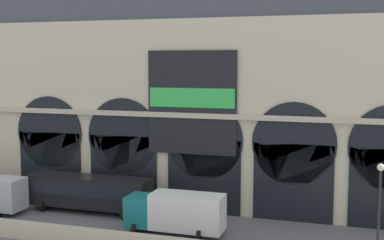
{
  "coord_description": "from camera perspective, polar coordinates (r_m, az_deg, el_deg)",
  "views": [
    {
      "loc": [
        11.94,
        -36.23,
        12.87
      ],
      "look_at": [
        -1.07,
        5.0,
        8.0
      ],
      "focal_mm": 47.98,
      "sensor_mm": 36.0,
      "label": 1
    }
  ],
  "objects": [
    {
      "name": "street_lamp_quayside",
      "position": [
        33.03,
        20.09,
        -8.82
      ],
      "size": [
        0.44,
        0.44,
        6.9
      ],
      "color": "black",
      "rests_on": "ground"
    },
    {
      "name": "box_truck_center",
      "position": [
        39.16,
        -1.79,
        -10.15
      ],
      "size": [
        7.5,
        2.91,
        3.12
      ],
      "color": "#19727A",
      "rests_on": "ground"
    },
    {
      "name": "bus_midwest",
      "position": [
        45.54,
        -11.41,
        -7.8
      ],
      "size": [
        11.0,
        3.25,
        3.1
      ],
      "color": "black",
      "rests_on": "ground"
    },
    {
      "name": "station_building",
      "position": [
        45.82,
        2.41,
        2.57
      ],
      "size": [
        46.55,
        6.25,
        20.05
      ],
      "color": "beige",
      "rests_on": "ground"
    },
    {
      "name": "ground_plane",
      "position": [
        40.26,
        -0.7,
        -12.22
      ],
      "size": [
        200.0,
        200.0,
        0.0
      ],
      "primitive_type": "plane",
      "color": "slate"
    }
  ]
}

